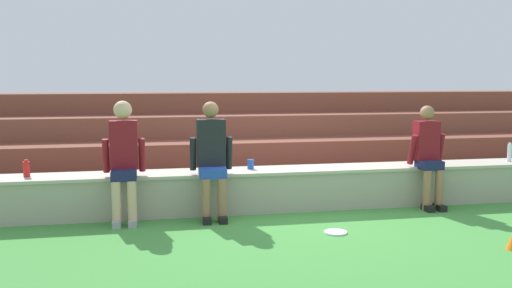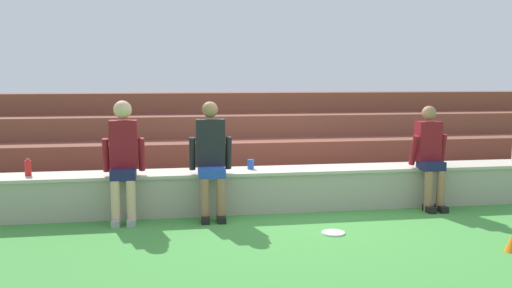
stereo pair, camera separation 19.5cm
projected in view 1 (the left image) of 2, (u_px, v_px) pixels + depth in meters
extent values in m
plane|color=#428E3D|center=(297.00, 213.00, 7.13)|extent=(80.00, 80.00, 0.00)
cube|color=#A8A08E|center=(292.00, 188.00, 7.36)|extent=(8.79, 0.55, 0.54)
cube|color=#BCB39F|center=(292.00, 170.00, 7.33)|extent=(8.83, 0.59, 0.04)
cube|color=brown|center=(277.00, 182.00, 8.26)|extent=(11.67, 0.77, 0.37)
cube|color=brown|center=(266.00, 162.00, 8.99)|extent=(11.67, 0.77, 0.74)
cube|color=brown|center=(257.00, 145.00, 9.72)|extent=(11.67, 0.77, 1.11)
cube|color=brown|center=(249.00, 131.00, 10.45)|extent=(11.67, 0.77, 1.49)
cylinder|color=#DBAD89|center=(116.00, 204.00, 6.46)|extent=(0.11, 0.11, 0.54)
cylinder|color=#DBAD89|center=(132.00, 203.00, 6.50)|extent=(0.11, 0.11, 0.54)
cube|color=#99999E|center=(117.00, 224.00, 6.45)|extent=(0.10, 0.22, 0.08)
cube|color=#99999E|center=(133.00, 223.00, 6.49)|extent=(0.10, 0.22, 0.08)
cube|color=#191E47|center=(124.00, 175.00, 6.56)|extent=(0.30, 0.32, 0.12)
cube|color=maroon|center=(124.00, 144.00, 6.69)|extent=(0.33, 0.20, 0.59)
sphere|color=#DBAD89|center=(123.00, 110.00, 6.64)|extent=(0.22, 0.22, 0.22)
cylinder|color=maroon|center=(106.00, 156.00, 6.65)|extent=(0.08, 0.14, 0.43)
cylinder|color=maroon|center=(142.00, 155.00, 6.73)|extent=(0.08, 0.15, 0.43)
cylinder|color=#996B4C|center=(206.00, 201.00, 6.63)|extent=(0.11, 0.11, 0.54)
cylinder|color=#996B4C|center=(222.00, 200.00, 6.67)|extent=(0.11, 0.11, 0.54)
cube|color=black|center=(207.00, 220.00, 6.62)|extent=(0.10, 0.22, 0.08)
cube|color=black|center=(223.00, 219.00, 6.66)|extent=(0.10, 0.22, 0.08)
cube|color=#2347B2|center=(213.00, 172.00, 6.75)|extent=(0.32, 0.35, 0.12)
cube|color=black|center=(211.00, 143.00, 6.86)|extent=(0.36, 0.20, 0.60)
sphere|color=#996B4C|center=(211.00, 110.00, 6.80)|extent=(0.20, 0.20, 0.20)
cylinder|color=black|center=(193.00, 154.00, 6.81)|extent=(0.08, 0.14, 0.43)
cylinder|color=black|center=(229.00, 153.00, 6.90)|extent=(0.08, 0.14, 0.43)
cylinder|color=#996B4C|center=(427.00, 190.00, 7.23)|extent=(0.11, 0.11, 0.54)
cylinder|color=#996B4C|center=(439.00, 190.00, 7.27)|extent=(0.11, 0.11, 0.54)
cube|color=black|center=(428.00, 208.00, 7.22)|extent=(0.10, 0.22, 0.08)
cube|color=black|center=(440.00, 207.00, 7.25)|extent=(0.10, 0.22, 0.08)
cube|color=#191E47|center=(429.00, 165.00, 7.33)|extent=(0.28, 0.31, 0.12)
cube|color=maroon|center=(426.00, 140.00, 7.40)|extent=(0.32, 0.20, 0.53)
sphere|color=#996B4C|center=(427.00, 113.00, 7.35)|extent=(0.19, 0.19, 0.19)
cylinder|color=maroon|center=(412.00, 150.00, 7.36)|extent=(0.08, 0.20, 0.43)
cylinder|color=maroon|center=(440.00, 149.00, 7.43)|extent=(0.08, 0.15, 0.43)
cylinder|color=red|center=(26.00, 169.00, 6.69)|extent=(0.08, 0.08, 0.19)
cylinder|color=red|center=(26.00, 161.00, 6.68)|extent=(0.05, 0.05, 0.02)
cylinder|color=silver|center=(509.00, 153.00, 7.91)|extent=(0.06, 0.06, 0.26)
cylinder|color=white|center=(510.00, 143.00, 7.89)|extent=(0.04, 0.04, 0.02)
cylinder|color=blue|center=(251.00, 164.00, 7.27)|extent=(0.09, 0.09, 0.13)
cylinder|color=white|center=(336.00, 232.00, 6.20)|extent=(0.26, 0.26, 0.02)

